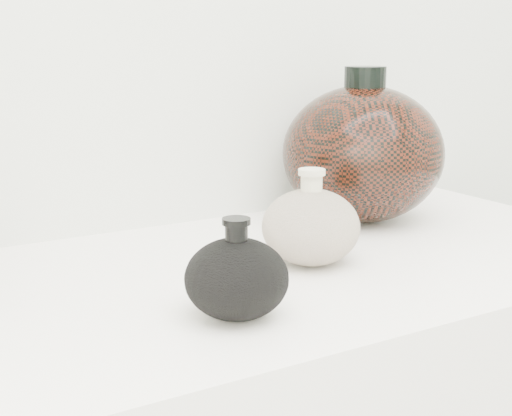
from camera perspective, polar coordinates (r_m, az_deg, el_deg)
black_gourd_vase at (r=0.72m, az=-1.56°, el=-5.61°), size 0.13×0.13×0.10m
cream_gourd_vase at (r=0.89m, az=4.40°, el=-1.45°), size 0.13×0.13×0.12m
right_round_pot at (r=1.10m, az=8.52°, el=4.36°), size 0.33×0.33×0.24m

